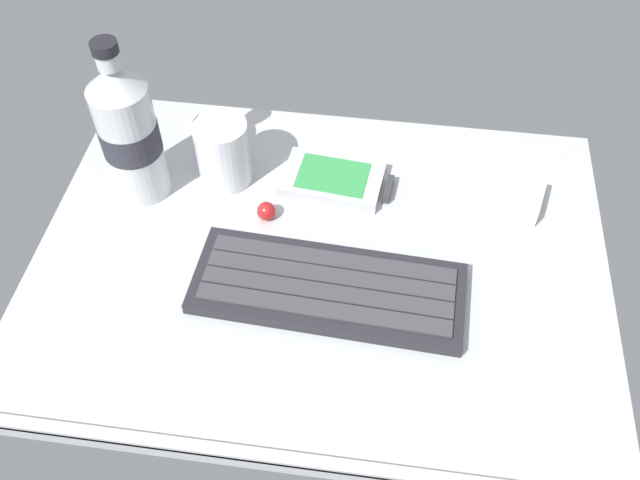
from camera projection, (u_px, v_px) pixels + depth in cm
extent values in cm
cube|color=#B7BABC|center=(320.00, 262.00, 77.13)|extent=(64.00, 48.00, 2.00)
cube|color=#B7BABC|center=(285.00, 457.00, 61.42)|extent=(64.00, 1.20, 0.80)
cube|color=#232328|center=(328.00, 288.00, 72.78)|extent=(29.51, 12.42, 1.40)
cube|color=#3D3D42|center=(333.00, 259.00, 74.17)|extent=(26.75, 3.32, 0.30)
cube|color=#3D3D42|center=(330.00, 275.00, 72.80)|extent=(26.75, 3.32, 0.30)
cube|color=#3D3D42|center=(326.00, 292.00, 71.44)|extent=(26.75, 3.32, 0.30)
cube|color=#3D3D42|center=(323.00, 309.00, 70.08)|extent=(26.75, 3.32, 0.30)
cube|color=#B7BABF|center=(337.00, 180.00, 82.95)|extent=(12.71, 8.78, 1.40)
cube|color=green|center=(337.00, 176.00, 82.37)|extent=(8.96, 6.75, 0.10)
cube|color=#333338|center=(388.00, 189.00, 82.01)|extent=(1.18, 3.86, 1.12)
cylinder|color=silver|center=(223.00, 152.00, 80.90)|extent=(6.40, 6.40, 8.50)
cylinder|color=yellow|center=(224.00, 158.00, 81.67)|extent=(5.50, 5.50, 6.12)
cylinder|color=silver|center=(132.00, 142.00, 77.29)|extent=(6.60, 6.60, 15.00)
cone|color=silver|center=(113.00, 78.00, 70.38)|extent=(6.60, 6.60, 2.80)
cylinder|color=silver|center=(108.00, 60.00, 68.59)|extent=(2.51, 2.51, 1.80)
cylinder|color=black|center=(104.00, 47.00, 67.43)|extent=(2.77, 2.77, 1.20)
cylinder|color=#2D2D38|center=(130.00, 137.00, 76.70)|extent=(6.73, 6.73, 3.80)
cube|color=silver|center=(511.00, 196.00, 80.56)|extent=(8.15, 7.14, 2.40)
sphere|color=red|center=(266.00, 211.00, 79.21)|extent=(2.20, 2.20, 2.20)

